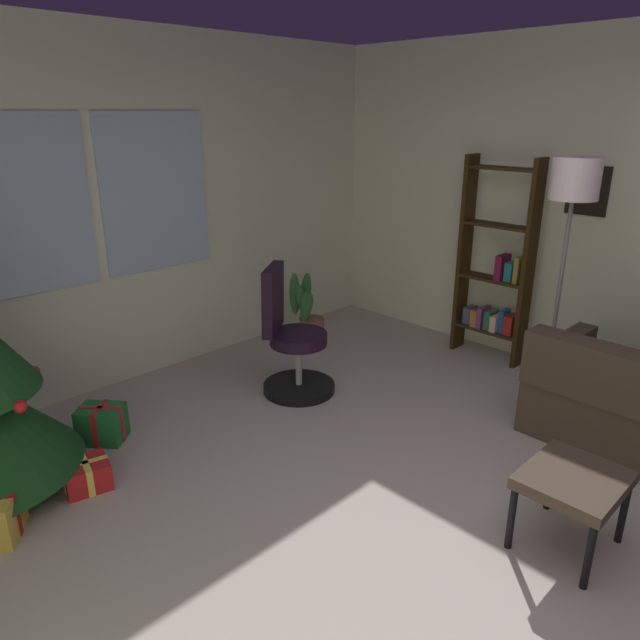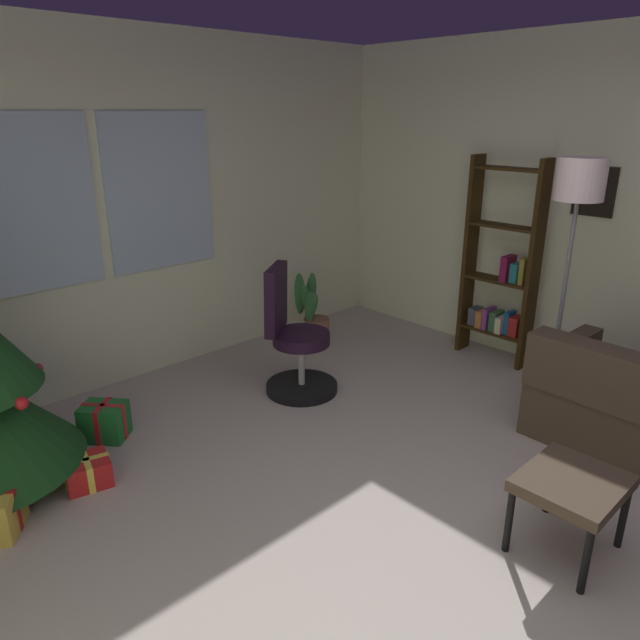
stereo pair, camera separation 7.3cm
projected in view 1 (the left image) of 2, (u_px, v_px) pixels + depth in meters
The scene contains 9 objects.
ground_plane at pixel (480, 559), 2.93m from camera, with size 4.91×6.19×0.10m, color #B9ACA2.
wall_back_with_windows at pixel (137, 210), 4.53m from camera, with size 4.91×0.12×2.68m.
footstool at pixel (573, 484), 2.84m from camera, with size 0.50×0.44×0.41m.
gift_box_red at pixel (87, 475), 3.39m from camera, with size 0.29×0.28×0.17m.
gift_box_green at pixel (102, 424), 3.86m from camera, with size 0.35×0.35×0.25m.
office_chair at pixel (291, 345), 4.46m from camera, with size 0.58×0.59×1.00m.
bookshelf at pixel (496, 273), 4.98m from camera, with size 0.18×0.64×1.74m.
floor_lamp at pixel (572, 201), 3.95m from camera, with size 0.32×0.32×1.79m.
potted_plant at pixel (306, 313), 5.49m from camera, with size 0.32×0.38×0.67m.
Camera 1 is at (-2.23, -1.09, 2.07)m, focal length 32.69 mm.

